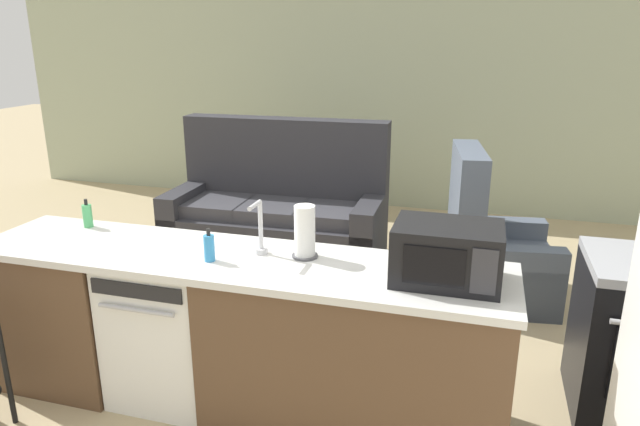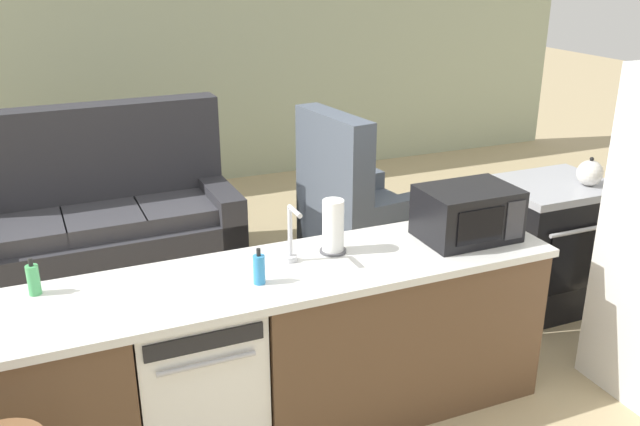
# 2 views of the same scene
# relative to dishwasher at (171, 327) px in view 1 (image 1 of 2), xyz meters

# --- Properties ---
(ground_plane) EXTENTS (24.00, 24.00, 0.00)m
(ground_plane) POSITION_rel_dishwasher_xyz_m (0.25, 0.00, -0.42)
(ground_plane) COLOR tan
(wall_back) EXTENTS (10.00, 0.06, 2.60)m
(wall_back) POSITION_rel_dishwasher_xyz_m (0.55, 4.20, 0.88)
(wall_back) COLOR #A8B293
(wall_back) RESTS_ON ground_plane
(kitchen_counter) EXTENTS (2.94, 0.66, 0.90)m
(kitchen_counter) POSITION_rel_dishwasher_xyz_m (0.49, 0.00, -0.00)
(kitchen_counter) COLOR brown
(kitchen_counter) RESTS_ON ground_plane
(dishwasher) EXTENTS (0.58, 0.61, 0.84)m
(dishwasher) POSITION_rel_dishwasher_xyz_m (0.00, 0.00, 0.00)
(dishwasher) COLOR white
(dishwasher) RESTS_ON ground_plane
(microwave) EXTENTS (0.50, 0.37, 0.28)m
(microwave) POSITION_rel_dishwasher_xyz_m (1.51, -0.00, 0.62)
(microwave) COLOR black
(microwave) RESTS_ON kitchen_counter
(sink_faucet) EXTENTS (0.07, 0.18, 0.30)m
(sink_faucet) POSITION_rel_dishwasher_xyz_m (0.54, 0.07, 0.61)
(sink_faucet) COLOR silver
(sink_faucet) RESTS_ON kitchen_counter
(paper_towel_roll) EXTENTS (0.14, 0.14, 0.28)m
(paper_towel_roll) POSITION_rel_dishwasher_xyz_m (0.78, 0.10, 0.62)
(paper_towel_roll) COLOR #4C4C51
(paper_towel_roll) RESTS_ON kitchen_counter
(soap_bottle) EXTENTS (0.06, 0.06, 0.18)m
(soap_bottle) POSITION_rel_dishwasher_xyz_m (0.32, -0.09, 0.55)
(soap_bottle) COLOR #338CCC
(soap_bottle) RESTS_ON kitchen_counter
(dish_soap_bottle) EXTENTS (0.06, 0.06, 0.18)m
(dish_soap_bottle) POSITION_rel_dishwasher_xyz_m (-0.64, 0.21, 0.55)
(dish_soap_bottle) COLOR #4CB266
(dish_soap_bottle) RESTS_ON kitchen_counter
(couch) EXTENTS (2.02, 0.95, 1.27)m
(couch) POSITION_rel_dishwasher_xyz_m (-0.19, 2.32, -0.03)
(couch) COLOR #2D2D33
(couch) RESTS_ON ground_plane
(armchair) EXTENTS (0.91, 0.95, 1.20)m
(armchair) POSITION_rel_dishwasher_xyz_m (1.75, 1.85, -0.07)
(armchair) COLOR #515B6B
(armchair) RESTS_ON ground_plane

